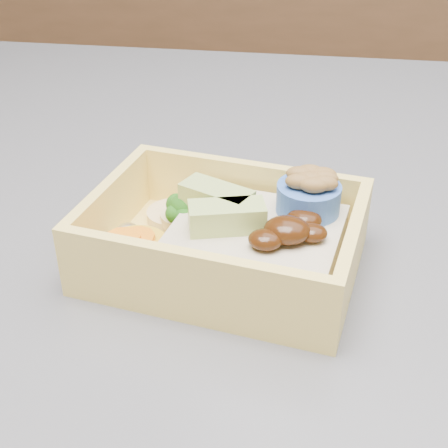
# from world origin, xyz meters

# --- Properties ---
(bento_box) EXTENTS (0.19, 0.15, 0.06)m
(bento_box) POSITION_xyz_m (0.11, -0.16, 0.94)
(bento_box) COLOR #FFDC69
(bento_box) RESTS_ON island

